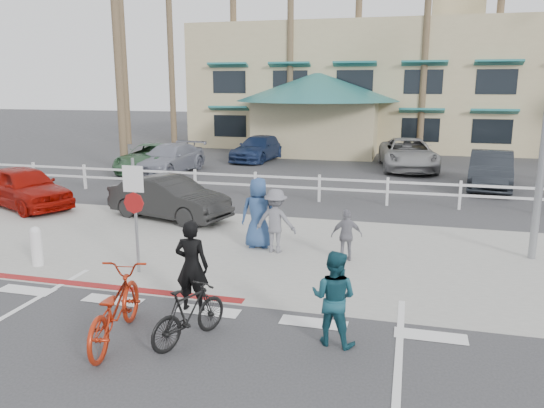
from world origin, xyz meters
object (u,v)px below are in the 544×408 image
(sign_post, at_px, (135,210))
(bike_black, at_px, (189,314))
(bike_red, at_px, (114,308))
(car_white_sedan, at_px, (169,198))
(car_red_compact, at_px, (24,187))

(sign_post, distance_m, bike_black, 3.82)
(sign_post, bearing_deg, bike_red, -67.89)
(car_white_sedan, bearing_deg, bike_black, -136.37)
(sign_post, distance_m, car_red_compact, 8.50)
(bike_black, bearing_deg, car_red_compact, -15.65)
(sign_post, distance_m, car_white_sedan, 5.00)
(car_red_compact, bearing_deg, bike_black, -104.22)
(sign_post, xyz_separation_m, bike_black, (2.44, -2.77, -0.97))
(bike_red, height_order, car_white_sedan, car_white_sedan)
(sign_post, relative_size, bike_red, 1.31)
(bike_red, distance_m, car_red_compact, 11.39)
(sign_post, distance_m, bike_red, 3.41)
(bike_black, relative_size, car_red_compact, 0.38)
(sign_post, height_order, bike_black, sign_post)
(bike_black, bearing_deg, sign_post, -25.13)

